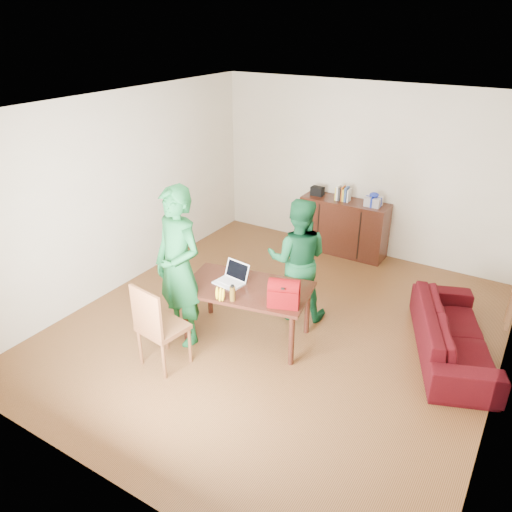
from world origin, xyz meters
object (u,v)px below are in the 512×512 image
Objects in this scene: chair at (163,341)px; laptop at (229,281)px; table at (247,293)px; person_near at (178,267)px; person_far at (298,259)px; bottle at (233,293)px; sofa at (453,333)px; red_bag at (284,295)px.

laptop is at bearing 80.45° from chair.
person_near is at bearing -157.74° from table.
chair is 1.93m from person_far.
laptop is (-0.50, -0.81, -0.07)m from person_far.
chair reaches higher than bottle.
laptop is (0.43, 0.38, -0.23)m from person_near.
bottle is at bearing 19.76° from person_near.
person_far is 8.25× the size of bottle.
sofa is at bearing 12.21° from table.
person_far is 0.85× the size of sofa.
red_bag is at bearing 25.97° from person_near.
laptop is at bearing 90.91° from sofa.
person_near is 5.28× the size of laptop.
person_far reaches higher than bottle.
laptop is 2.65m from sofa.
table is at bearing 48.41° from person_far.
person_far is 4.74× the size of red_bag.
table is 0.38m from bottle.
bottle is at bearing -178.50° from red_bag.
red_bag is 2.03m from sofa.
person_far is at bearing 73.55° from chair.
person_far is at bearing 74.10° from sofa.
chair reaches higher than laptop.
laptop is 0.79m from red_bag.
person_near is 5.70× the size of red_bag.
bottle is (0.25, -0.29, 0.05)m from laptop.
table is 0.61m from red_bag.
bottle is (0.68, 0.09, -0.18)m from person_near.
chair reaches higher than sofa.
chair is 0.64× the size of person_far.
person_far reaches higher than sofa.
person_far is (0.78, 1.69, 0.50)m from chair.
bottle is 0.10× the size of sofa.
chair is at bearing -99.68° from laptop.
table is at bearing 20.62° from laptop.
table is 0.86m from person_near.
laptop is 1.88× the size of bottle.
person_near is 1.51m from person_far.
person_near reaches higher than laptop.
sofa is at bearing 30.57° from bottle.
table is at bearing 69.69° from chair.
laptop is at bearing 36.53° from person_far.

